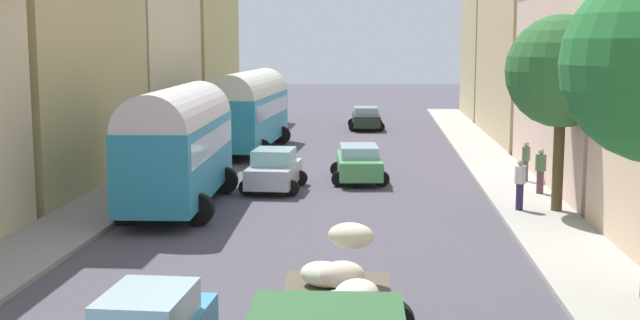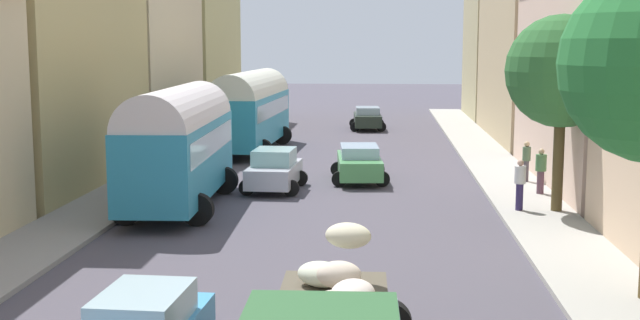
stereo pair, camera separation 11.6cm
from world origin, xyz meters
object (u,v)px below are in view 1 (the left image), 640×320
Objects in this scene: pedestrian_2 at (541,170)px; parked_bus_0 at (178,141)px; parked_bus_1 at (250,107)px; car_1 at (366,118)px; pedestrian_0 at (526,160)px; pedestrian_1 at (520,183)px; car_0 at (359,163)px; car_3 at (274,170)px.

parked_bus_0 is at bearing -167.12° from pedestrian_2.
parked_bus_0 is 0.87× the size of parked_bus_1.
car_1 is 21.18m from pedestrian_0.
pedestrian_2 is at bearing -88.51° from pedestrian_0.
pedestrian_0 is at bearing 78.34° from pedestrian_1.
car_1 is at bearing 90.07° from car_0.
car_3 is 2.03× the size of pedestrian_1.
pedestrian_0 reaches higher than car_0.
parked_bus_1 is 11.49m from car_3.
parked_bus_1 is at bearing 127.13° from pedestrian_1.
parked_bus_0 is 4.77× the size of pedestrian_1.
car_3 is (-3.13, -22.08, 0.05)m from car_1.
parked_bus_1 is (0.13, 14.63, -0.01)m from parked_bus_0.
car_3 reaches higher than car_1.
car_1 is 23.71m from pedestrian_2.
car_0 is 2.44× the size of pedestrian_0.
parked_bus_1 is at bearing 143.63° from pedestrian_0.
parked_bus_1 is 2.69× the size of car_3.
pedestrian_0 is at bearing 91.49° from pedestrian_2.
parked_bus_0 is 14.63m from parked_bus_1.
parked_bus_0 is 26.34m from car_1.
car_0 is 6.61m from pedestrian_0.
pedestrian_0 is at bearing 11.36° from car_3.
car_0 is at bearing -56.40° from parked_bus_1.
car_1 is 2.25× the size of pedestrian_2.
pedestrian_1 is (5.44, -25.81, 0.29)m from car_1.
pedestrian_2 is (6.66, -3.02, 0.26)m from car_0.
pedestrian_0 is at bearing -71.80° from car_1.
car_1 is 22.30m from car_3.
car_0 is 3.93m from car_3.
parked_bus_0 is 8.50m from car_0.
parked_bus_1 is at bearing 123.60° from car_0.
parked_bus_0 reaches higher than pedestrian_1.
parked_bus_0 is 2.15× the size of car_1.
pedestrian_0 is 0.96× the size of pedestrian_1.
pedestrian_1 is at bearing -78.10° from car_1.
pedestrian_0 is 2.63m from pedestrian_2.
pedestrian_0 is (12.52, 5.50, -1.29)m from parked_bus_0.
pedestrian_1 reaches higher than car_1.
car_0 is at bearing 36.65° from car_3.
car_3 is at bearing 176.11° from pedestrian_2.
car_1 is at bearing 77.02° from parked_bus_0.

